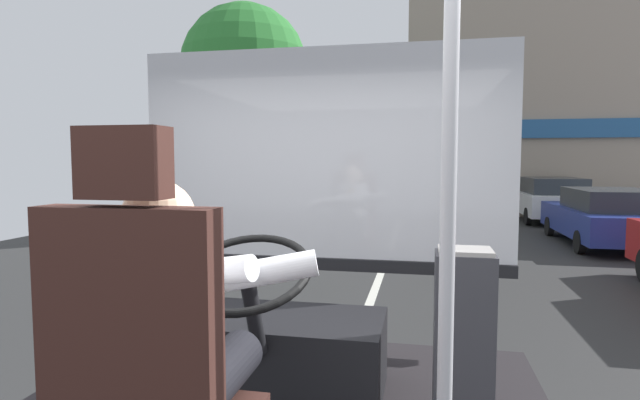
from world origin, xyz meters
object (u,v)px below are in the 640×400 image
parked_car_blue (609,216)px  parked_car_charcoal (534,192)px  driver_seat (152,399)px  fare_box (463,338)px  parked_car_white (551,199)px  bus_driver (173,332)px  steering_console (276,350)px  handrail_pole (449,182)px

parked_car_blue → parked_car_charcoal: (0.25, 8.93, -0.02)m
driver_seat → parked_car_charcoal: 20.42m
fare_box → parked_car_blue: (3.84, 9.78, -0.43)m
parked_car_charcoal → fare_box: bearing=-102.3°
driver_seat → parked_car_white: (4.63, 15.40, -0.52)m
parked_car_blue → fare_box: bearing=-111.5°
bus_driver → steering_console: (0.00, 1.07, -0.46)m
fare_box → parked_car_white: (3.71, 14.33, -0.38)m
bus_driver → parked_car_white: size_ratio=0.20×
parked_car_charcoal → parked_car_blue: bearing=-91.6°
steering_console → handrail_pole: handrail_pole is taller
driver_seat → parked_car_charcoal: (5.01, 19.79, -0.59)m
driver_seat → bus_driver: (-0.00, 0.13, 0.15)m
driver_seat → steering_console: (0.00, 1.20, -0.31)m
steering_console → fare_box: steering_console is taller
steering_console → handrail_pole: size_ratio=0.48×
driver_seat → steering_console: bearing=90.0°
bus_driver → parked_car_charcoal: bearing=75.7°
steering_console → handrail_pole: (0.80, -0.98, 0.92)m
fare_box → parked_car_charcoal: fare_box is taller
bus_driver → driver_seat: bearing=-90.0°
fare_box → parked_car_charcoal: (4.09, 18.71, -0.46)m
bus_driver → fare_box: size_ratio=0.98×
driver_seat → fare_box: bearing=49.4°
steering_console → fare_box: bearing=-7.6°
parked_car_blue → parked_car_white: (-0.14, 4.54, 0.05)m
bus_driver → handrail_pole: size_ratio=0.35×
handrail_pole → fare_box: handrail_pole is taller
driver_seat → parked_car_white: size_ratio=0.33×
driver_seat → bus_driver: 0.20m
handrail_pole → parked_car_blue: (3.96, 10.64, -1.17)m
parked_car_charcoal → parked_car_white: bearing=-95.0°
bus_driver → parked_car_blue: bus_driver is taller
bus_driver → steering_console: bus_driver is taller
steering_console → fare_box: (0.92, -0.12, 0.18)m
parked_car_white → bus_driver: bearing=-106.9°
driver_seat → parked_car_blue: size_ratio=0.32×
handrail_pole → fare_box: size_ratio=2.82×
parked_car_white → parked_car_charcoal: (0.39, 4.39, -0.07)m
parked_car_white → handrail_pole: bearing=-104.1°
driver_seat → handrail_pole: 1.03m
driver_seat → parked_car_blue: driver_seat is taller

